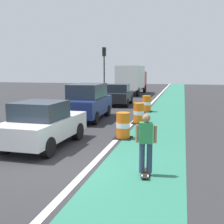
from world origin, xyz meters
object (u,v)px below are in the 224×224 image
traffic_barrel_front (123,126)px  traffic_barrel_back (147,104)px  parked_sedan_nearest (43,124)px  skateboarder_on_lane (146,143)px  parked_suv_second (88,101)px  parked_sedan_third (118,95)px  traffic_light_corner (104,63)px  traffic_barrel_mid (139,113)px  delivery_truck_down_block (132,78)px

traffic_barrel_front → traffic_barrel_back: size_ratio=1.00×
parked_sedan_nearest → traffic_barrel_back: bearing=75.0°
skateboarder_on_lane → traffic_barrel_front: skateboarder_on_lane is taller
parked_suv_second → parked_sedan_third: 6.97m
traffic_light_corner → traffic_barrel_mid: bearing=-67.9°
delivery_truck_down_block → traffic_barrel_mid: bearing=-79.0°
parked_sedan_third → traffic_barrel_front: size_ratio=3.84×
parked_suv_second → parked_sedan_nearest: bearing=-87.4°
traffic_barrel_front → delivery_truck_down_block: size_ratio=0.14×
parked_sedan_third → traffic_barrel_mid: size_ratio=3.84×
traffic_barrel_mid → delivery_truck_down_block: size_ratio=0.14×
traffic_barrel_front → traffic_barrel_mid: 3.56m
parked_sedan_third → skateboarder_on_lane: bearing=-74.8°
parked_sedan_third → traffic_barrel_back: (2.65, -3.12, -0.30)m
traffic_barrel_front → delivery_truck_down_block: (-3.33, 21.25, 1.31)m
parked_sedan_nearest → delivery_truck_down_block: size_ratio=0.54×
delivery_truck_down_block → traffic_barrel_front: bearing=-81.1°
traffic_barrel_mid → delivery_truck_down_block: delivery_truck_down_block is taller
skateboarder_on_lane → traffic_barrel_mid: skateboarder_on_lane is taller
traffic_barrel_back → delivery_truck_down_block: 13.81m
parked_suv_second → traffic_barrel_back: (2.90, 3.85, -0.50)m
parked_suv_second → parked_sedan_third: parked_suv_second is taller
skateboarder_on_lane → traffic_barrel_back: bearing=96.9°
skateboarder_on_lane → traffic_barrel_front: size_ratio=1.55×
parked_suv_second → traffic_light_corner: (-2.81, 13.84, 2.47)m
traffic_barrel_front → delivery_truck_down_block: delivery_truck_down_block is taller
parked_sedan_nearest → traffic_barrel_mid: 6.14m
traffic_barrel_mid → delivery_truck_down_block: 18.07m
skateboarder_on_lane → parked_sedan_third: bearing=105.2°
traffic_barrel_front → traffic_light_corner: (-5.71, 17.92, 2.97)m
parked_sedan_third → delivery_truck_down_block: size_ratio=0.55×
parked_sedan_nearest → traffic_barrel_mid: size_ratio=3.81×
parked_sedan_third → parked_sedan_nearest: bearing=-89.9°
traffic_barrel_mid → traffic_barrel_back: bearing=91.5°
parked_sedan_third → traffic_light_corner: bearing=114.0°
parked_sedan_third → traffic_light_corner: (-3.06, 6.88, 2.67)m
traffic_barrel_mid → delivery_truck_down_block: (-3.44, 17.69, 1.31)m
parked_sedan_nearest → traffic_light_corner: bearing=98.8°
parked_suv_second → parked_sedan_third: size_ratio=1.11×
traffic_barrel_front → traffic_barrel_back: (-0.00, 7.92, 0.00)m
skateboarder_on_lane → parked_suv_second: size_ratio=0.36×
traffic_barrel_mid → parked_suv_second: bearing=170.4°
traffic_barrel_mid → traffic_light_corner: (-5.82, 14.36, 2.97)m
delivery_truck_down_block → parked_sedan_nearest: bearing=-88.3°
skateboarder_on_lane → parked_suv_second: bearing=118.3°
parked_sedan_nearest → traffic_barrel_front: size_ratio=3.81×
parked_sedan_third → delivery_truck_down_block: delivery_truck_down_block is taller
skateboarder_on_lane → delivery_truck_down_block: delivery_truck_down_block is taller
parked_sedan_third → traffic_light_corner: size_ratio=0.82×
traffic_barrel_mid → traffic_barrel_front: bearing=-91.8°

